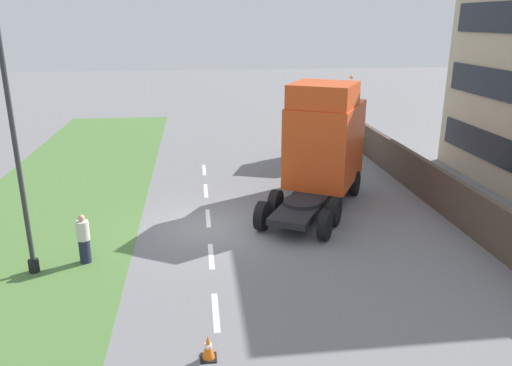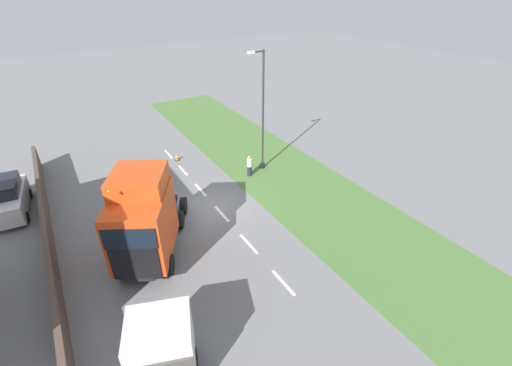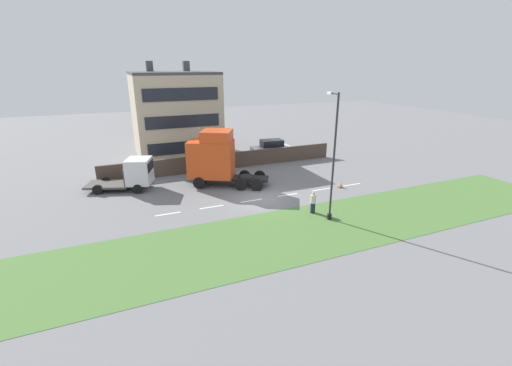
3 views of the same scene
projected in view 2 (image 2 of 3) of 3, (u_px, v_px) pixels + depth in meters
ground_plane at (215, 207)px, 21.36m from camera, size 120.00×120.00×0.00m
grass_verge at (292, 181)px, 24.05m from camera, size 7.00×44.00×0.01m
lane_markings at (211, 201)px, 21.86m from camera, size 0.16×17.80×0.00m
boundary_wall at (50, 248)px, 16.89m from camera, size 0.25×24.00×1.63m
lorry_cab at (144, 220)px, 16.23m from camera, size 5.35×6.89×4.96m
flatbed_truck at (162, 360)px, 11.31m from camera, size 3.81×5.78×2.69m
parked_car at (8, 198)px, 20.28m from camera, size 2.16×4.49×2.17m
lamp_post at (262, 118)px, 23.61m from camera, size 1.27×0.31×8.44m
pedestrian at (250, 166)px, 24.33m from camera, size 0.39×0.39×1.57m
traffic_cone_lead at (177, 157)px, 26.66m from camera, size 0.36×0.36×0.58m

